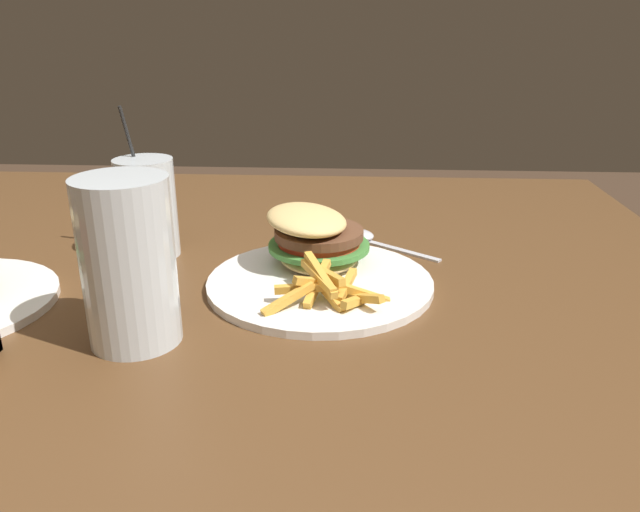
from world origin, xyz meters
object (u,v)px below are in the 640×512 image
juice_glass (148,210)px  meal_plate_near (317,257)px  beer_glass (129,266)px  spoon (361,236)px

juice_glass → meal_plate_near: bearing=-106.6°
meal_plate_near → beer_glass: bearing=134.4°
beer_glass → juice_glass: juice_glass is taller
juice_glass → spoon: size_ratio=1.37×
juice_glass → spoon: bearing=-75.9°
meal_plate_near → juice_glass: 0.26m
meal_plate_near → juice_glass: juice_glass is taller
meal_plate_near → juice_glass: (0.07, 0.24, 0.04)m
beer_glass → meal_plate_near: bearing=-45.6°
beer_glass → juice_glass: size_ratio=0.84×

